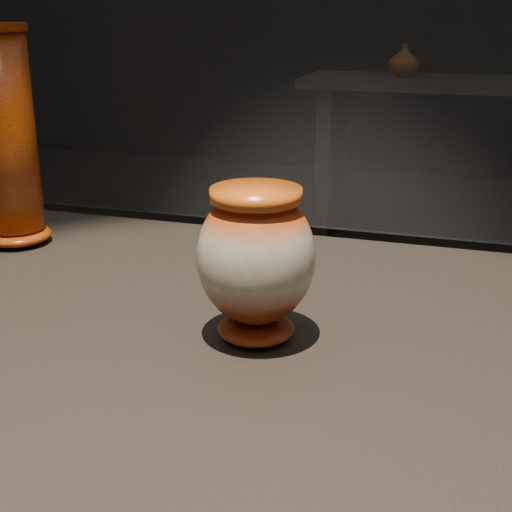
{
  "coord_description": "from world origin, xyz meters",
  "views": [
    {
      "loc": [
        0.32,
        -0.73,
        1.27
      ],
      "look_at": [
        0.09,
        -0.01,
        1.0
      ],
      "focal_mm": 50.0,
      "sensor_mm": 36.0,
      "label": 1
    }
  ],
  "objects": [
    {
      "name": "display_plinth",
      "position": [
        0.0,
        0.0,
        0.63
      ],
      "size": [
        2.0,
        0.8,
        0.9
      ],
      "color": "black",
      "rests_on": "ground"
    },
    {
      "name": "main_vase",
      "position": [
        0.09,
        -0.01,
        1.0
      ],
      "size": [
        0.16,
        0.16,
        0.18
      ],
      "rotation": [
        0.0,
        0.0,
        -0.17
      ],
      "color": "maroon",
      "rests_on": "display_plinth"
    },
    {
      "name": "back_vase_left",
      "position": [
        -0.11,
        3.32,
        0.99
      ],
      "size": [
        0.18,
        0.18,
        0.17
      ],
      "primitive_type": "imported",
      "rotation": [
        0.0,
        0.0,
        1.64
      ],
      "color": "brown",
      "rests_on": "back_shelf"
    },
    {
      "name": "tall_vase",
      "position": [
        -0.39,
        0.21,
        1.07
      ],
      "size": [
        0.14,
        0.14,
        0.35
      ],
      "rotation": [
        0.0,
        0.0,
        0.32
      ],
      "color": "#CA4C0D",
      "rests_on": "display_plinth"
    },
    {
      "name": "back_shelf",
      "position": [
        0.36,
        3.31,
        0.64
      ],
      "size": [
        2.0,
        0.6,
        0.9
      ],
      "color": "black",
      "rests_on": "ground"
    }
  ]
}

